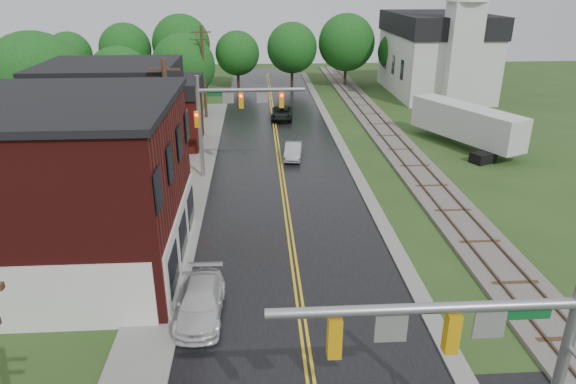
{
  "coord_description": "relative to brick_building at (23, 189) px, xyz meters",
  "views": [
    {
      "loc": [
        -1.66,
        -7.46,
        13.07
      ],
      "look_at": [
        -0.25,
        15.51,
        3.5
      ],
      "focal_mm": 32.0,
      "sensor_mm": 36.0,
      "label": 1
    }
  ],
  "objects": [
    {
      "name": "pickup_white",
      "position": [
        8.3,
        -4.35,
        -3.5
      ],
      "size": [
        1.92,
        4.53,
        1.3
      ],
      "primitive_type": "imported",
      "rotation": [
        0.0,
        0.0,
        -0.02
      ],
      "color": "silver",
      "rests_on": "ground"
    },
    {
      "name": "main_road",
      "position": [
        12.48,
        15.0,
        -4.15
      ],
      "size": [
        10.0,
        90.0,
        0.02
      ],
      "primitive_type": "cube",
      "color": "black",
      "rests_on": "ground"
    },
    {
      "name": "brick_building",
      "position": [
        0.0,
        0.0,
        0.0
      ],
      "size": [
        14.3,
        10.3,
        8.3
      ],
      "color": "#4D1210",
      "rests_on": "ground"
    },
    {
      "name": "tree_left_e",
      "position": [
        3.64,
        30.9,
        0.66
      ],
      "size": [
        6.4,
        6.4,
        8.16
      ],
      "color": "black",
      "rests_on": "ground"
    },
    {
      "name": "tree_left_c",
      "position": [
        -1.36,
        24.9,
        0.36
      ],
      "size": [
        6.0,
        6.0,
        7.65
      ],
      "color": "black",
      "rests_on": "ground"
    },
    {
      "name": "tree_left_b",
      "position": [
        -5.36,
        16.9,
        1.57
      ],
      "size": [
        7.6,
        7.6,
        9.69
      ],
      "color": "black",
      "rests_on": "ground"
    },
    {
      "name": "railroad",
      "position": [
        22.48,
        20.0,
        -4.05
      ],
      "size": [
        3.2,
        80.0,
        0.3
      ],
      "color": "#59544C",
      "rests_on": "ground"
    },
    {
      "name": "suv_dark",
      "position": [
        13.32,
        28.03,
        -3.54
      ],
      "size": [
        2.44,
        4.59,
        1.23
      ],
      "primitive_type": "imported",
      "rotation": [
        0.0,
        0.0,
        -0.09
      ],
      "color": "black",
      "rests_on": "ground"
    },
    {
      "name": "yellow_house",
      "position": [
        1.48,
        11.0,
        -0.95
      ],
      "size": [
        8.0,
        7.0,
        6.4
      ],
      "primitive_type": "cube",
      "color": "tan",
      "rests_on": "ground"
    },
    {
      "name": "sedan_silver",
      "position": [
        13.58,
        15.86,
        -3.55
      ],
      "size": [
        1.71,
        3.75,
        1.19
      ],
      "primitive_type": "imported",
      "rotation": [
        0.0,
        0.0,
        -0.13
      ],
      "color": "#ACACB0",
      "rests_on": "ground"
    },
    {
      "name": "utility_pole_b",
      "position": [
        5.68,
        7.0,
        0.57
      ],
      "size": [
        1.8,
        0.28,
        9.0
      ],
      "color": "#382616",
      "rests_on": "ground"
    },
    {
      "name": "darkred_building",
      "position": [
        2.48,
        20.0,
        -1.95
      ],
      "size": [
        7.0,
        6.0,
        4.4
      ],
      "primitive_type": "cube",
      "color": "#3F0F0C",
      "rests_on": "ground"
    },
    {
      "name": "traffic_signal_near",
      "position": [
        15.96,
        -13.0,
        0.82
      ],
      "size": [
        7.34,
        0.3,
        7.2
      ],
      "color": "gray",
      "rests_on": "ground"
    },
    {
      "name": "traffic_signal_far",
      "position": [
        9.01,
        12.0,
        0.82
      ],
      "size": [
        7.34,
        0.43,
        7.2
      ],
      "color": "gray",
      "rests_on": "ground"
    },
    {
      "name": "semi_trailer",
      "position": [
        28.06,
        17.84,
        -2.06
      ],
      "size": [
        6.54,
        10.67,
        3.47
      ],
      "color": "black",
      "rests_on": "ground"
    },
    {
      "name": "utility_pole_c",
      "position": [
        5.68,
        29.0,
        0.57
      ],
      "size": [
        1.8,
        0.28,
        9.0
      ],
      "color": "#382616",
      "rests_on": "ground"
    },
    {
      "name": "curb_right",
      "position": [
        17.88,
        20.0,
        -4.15
      ],
      "size": [
        0.8,
        70.0,
        0.12
      ],
      "primitive_type": "cube",
      "color": "gray",
      "rests_on": "ground"
    },
    {
      "name": "church",
      "position": [
        32.48,
        38.74,
        1.68
      ],
      "size": [
        10.4,
        18.4,
        20.0
      ],
      "color": "silver",
      "rests_on": "ground"
    },
    {
      "name": "sidewalk_left",
      "position": [
        6.28,
        10.0,
        -4.15
      ],
      "size": [
        2.4,
        50.0,
        0.12
      ],
      "primitive_type": "cube",
      "color": "gray",
      "rests_on": "ground"
    }
  ]
}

